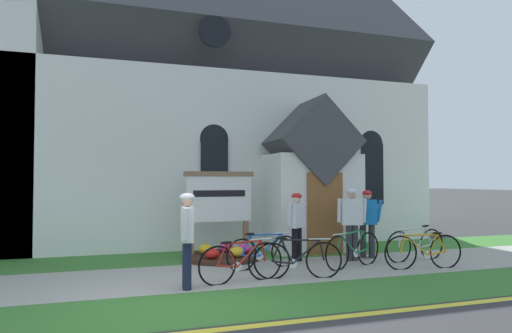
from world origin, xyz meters
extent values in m
plane|color=#333335|center=(0.00, 4.00, 0.00)|extent=(140.00, 140.00, 0.00)
cube|color=#99968E|center=(1.68, 1.68, 0.01)|extent=(32.00, 2.37, 0.01)
cube|color=#38722D|center=(1.68, -0.38, 0.00)|extent=(32.00, 1.75, 0.01)
cube|color=#38722D|center=(1.68, 3.84, 0.00)|extent=(24.00, 1.93, 0.01)
cube|color=yellow|center=(1.68, -1.40, 0.00)|extent=(28.00, 0.16, 0.01)
cube|color=white|center=(1.68, 8.93, 2.52)|extent=(14.24, 8.25, 5.04)
cube|color=#424247|center=(1.68, 8.93, 6.48)|extent=(14.74, 8.40, 8.40)
cube|color=white|center=(4.24, 4.00, 1.30)|extent=(2.40, 1.60, 2.60)
cube|color=#424247|center=(4.24, 4.00, 2.95)|extent=(2.40, 1.80, 2.40)
cube|color=brown|center=(4.24, 3.18, 1.05)|extent=(1.00, 0.06, 2.10)
cube|color=black|center=(1.68, 4.77, 2.10)|extent=(0.76, 0.06, 1.90)
cone|color=black|center=(1.68, 4.77, 3.05)|extent=(0.80, 0.06, 0.80)
cube|color=black|center=(6.66, 4.77, 2.10)|extent=(0.76, 0.06, 1.90)
cone|color=black|center=(6.66, 4.77, 3.05)|extent=(0.80, 0.06, 0.80)
cylinder|color=black|center=(1.68, 4.77, 6.05)|extent=(0.90, 0.06, 0.90)
cube|color=#7F6047|center=(0.89, 3.69, 0.44)|extent=(0.12, 0.12, 0.87)
cube|color=#7F6047|center=(2.28, 3.72, 0.44)|extent=(0.12, 0.12, 0.87)
cube|color=white|center=(1.58, 3.70, 1.44)|extent=(1.66, 0.12, 1.13)
cube|color=#7F6047|center=(1.58, 3.70, 2.06)|extent=(1.78, 0.16, 0.12)
cube|color=black|center=(1.58, 3.66, 1.57)|extent=(1.33, 0.04, 0.16)
cylinder|color=#382319|center=(1.58, 3.35, 0.05)|extent=(1.89, 1.89, 0.10)
ellipsoid|color=#CC338C|center=(2.14, 3.38, 0.22)|extent=(0.36, 0.36, 0.24)
ellipsoid|color=#CC338C|center=(1.76, 3.72, 0.22)|extent=(0.36, 0.36, 0.24)
ellipsoid|color=gold|center=(1.22, 3.62, 0.22)|extent=(0.36, 0.36, 0.24)
ellipsoid|color=red|center=(1.24, 2.93, 0.22)|extent=(0.36, 0.36, 0.24)
ellipsoid|color=gold|center=(1.84, 2.96, 0.22)|extent=(0.36, 0.36, 0.24)
torus|color=black|center=(4.56, 1.69, 0.36)|extent=(0.72, 0.29, 0.75)
torus|color=black|center=(3.61, 1.34, 0.36)|extent=(0.72, 0.29, 0.75)
cylinder|color=#19723F|center=(3.93, 1.46, 0.52)|extent=(0.53, 0.23, 0.46)
cylinder|color=#19723F|center=(4.04, 1.49, 0.76)|extent=(0.72, 0.30, 0.08)
cylinder|color=#19723F|center=(4.28, 1.59, 0.54)|extent=(0.25, 0.12, 0.49)
cylinder|color=#19723F|center=(4.37, 1.62, 0.33)|extent=(0.40, 0.18, 0.09)
cylinder|color=#19723F|center=(4.48, 1.66, 0.57)|extent=(0.22, 0.11, 0.44)
cylinder|color=#19723F|center=(3.65, 1.35, 0.55)|extent=(0.12, 0.07, 0.39)
ellipsoid|color=black|center=(4.39, 1.63, 0.81)|extent=(0.25, 0.16, 0.05)
cylinder|color=silver|center=(3.68, 1.36, 0.76)|extent=(0.42, 0.18, 0.03)
cylinder|color=silver|center=(4.18, 1.55, 0.30)|extent=(0.18, 0.08, 0.18)
torus|color=black|center=(1.66, 1.87, 0.33)|extent=(0.70, 0.17, 0.70)
torus|color=black|center=(2.70, 2.07, 0.33)|extent=(0.70, 0.17, 0.70)
cylinder|color=#194CA5|center=(2.35, 2.00, 0.50)|extent=(0.57, 0.14, 0.47)
cylinder|color=#194CA5|center=(2.23, 1.98, 0.73)|extent=(0.78, 0.18, 0.05)
cylinder|color=#194CA5|center=(1.96, 1.92, 0.51)|extent=(0.27, 0.09, 0.47)
cylinder|color=#194CA5|center=(1.87, 1.91, 0.31)|extent=(0.43, 0.12, 0.09)
cylinder|color=#194CA5|center=(1.75, 1.88, 0.53)|extent=(0.23, 0.08, 0.42)
cylinder|color=#194CA5|center=(2.66, 2.06, 0.53)|extent=(0.13, 0.06, 0.40)
ellipsoid|color=black|center=(1.85, 1.90, 0.77)|extent=(0.25, 0.12, 0.05)
cylinder|color=silver|center=(2.62, 2.05, 0.74)|extent=(0.44, 0.11, 0.03)
cylinder|color=silver|center=(2.08, 1.95, 0.28)|extent=(0.18, 0.05, 0.18)
torus|color=black|center=(6.40, 1.83, 0.36)|extent=(0.74, 0.14, 0.75)
torus|color=black|center=(5.38, 1.69, 0.36)|extent=(0.74, 0.14, 0.75)
cylinder|color=#B7B7BC|center=(5.72, 1.74, 0.52)|extent=(0.56, 0.11, 0.46)
cylinder|color=#B7B7BC|center=(5.84, 1.75, 0.76)|extent=(0.77, 0.14, 0.07)
cylinder|color=#B7B7BC|center=(6.10, 1.79, 0.54)|extent=(0.26, 0.07, 0.49)
cylinder|color=#B7B7BC|center=(6.20, 1.80, 0.33)|extent=(0.42, 0.09, 0.09)
cylinder|color=#B7B7BC|center=(6.31, 1.82, 0.57)|extent=(0.22, 0.07, 0.44)
cylinder|color=#B7B7BC|center=(5.42, 1.69, 0.55)|extent=(0.12, 0.05, 0.39)
ellipsoid|color=black|center=(6.22, 1.80, 0.81)|extent=(0.25, 0.11, 0.05)
cylinder|color=silver|center=(5.46, 1.70, 0.76)|extent=(0.44, 0.09, 0.03)
cylinder|color=silver|center=(5.99, 1.77, 0.30)|extent=(0.18, 0.04, 0.18)
torus|color=black|center=(0.92, 0.85, 0.35)|extent=(0.73, 0.16, 0.74)
torus|color=black|center=(1.89, 1.02, 0.35)|extent=(0.73, 0.16, 0.74)
cylinder|color=#A51E19|center=(1.56, 0.96, 0.53)|extent=(0.53, 0.13, 0.49)
cylinder|color=#A51E19|center=(1.45, 0.94, 0.74)|extent=(0.72, 0.16, 0.06)
cylinder|color=#A51E19|center=(1.20, 0.90, 0.51)|extent=(0.25, 0.08, 0.45)
cylinder|color=#A51E19|center=(1.11, 0.88, 0.32)|extent=(0.40, 0.10, 0.09)
cylinder|color=#A51E19|center=(1.01, 0.87, 0.54)|extent=(0.21, 0.07, 0.39)
cylinder|color=#A51E19|center=(1.85, 1.01, 0.55)|extent=(0.12, 0.05, 0.41)
ellipsoid|color=black|center=(1.09, 0.88, 0.76)|extent=(0.25, 0.12, 0.05)
cylinder|color=silver|center=(1.81, 1.00, 0.78)|extent=(0.44, 0.10, 0.03)
cylinder|color=silver|center=(1.31, 0.92, 0.30)|extent=(0.18, 0.05, 0.18)
torus|color=black|center=(2.03, 1.03, 0.34)|extent=(0.71, 0.20, 0.72)
torus|color=black|center=(3.02, 0.80, 0.34)|extent=(0.71, 0.20, 0.72)
cylinder|color=black|center=(2.69, 0.88, 0.51)|extent=(0.55, 0.16, 0.47)
cylinder|color=black|center=(2.58, 0.90, 0.74)|extent=(0.74, 0.20, 0.05)
cylinder|color=black|center=(2.32, 0.96, 0.52)|extent=(0.26, 0.09, 0.47)
cylinder|color=black|center=(2.23, 0.98, 0.32)|extent=(0.41, 0.13, 0.09)
cylinder|color=black|center=(2.12, 1.01, 0.55)|extent=(0.22, 0.08, 0.42)
cylinder|color=black|center=(2.98, 0.81, 0.54)|extent=(0.12, 0.06, 0.40)
ellipsoid|color=black|center=(2.21, 0.98, 0.78)|extent=(0.25, 0.13, 0.05)
cylinder|color=silver|center=(2.94, 0.82, 0.76)|extent=(0.44, 0.13, 0.03)
cylinder|color=silver|center=(2.43, 0.93, 0.29)|extent=(0.18, 0.06, 0.18)
torus|color=black|center=(5.95, 0.85, 0.36)|extent=(0.74, 0.14, 0.75)
torus|color=black|center=(4.92, 1.00, 0.36)|extent=(0.74, 0.14, 0.75)
cylinder|color=orange|center=(5.27, 0.95, 0.52)|extent=(0.56, 0.12, 0.46)
cylinder|color=orange|center=(5.38, 0.93, 0.73)|extent=(0.76, 0.15, 0.04)
cylinder|color=orange|center=(5.65, 0.89, 0.52)|extent=(0.26, 0.07, 0.45)
cylinder|color=orange|center=(5.74, 0.88, 0.33)|extent=(0.42, 0.10, 0.09)
cylinder|color=orange|center=(5.85, 0.86, 0.54)|extent=(0.22, 0.07, 0.39)
cylinder|color=orange|center=(4.96, 0.99, 0.54)|extent=(0.12, 0.05, 0.38)
ellipsoid|color=black|center=(5.76, 0.87, 0.76)|extent=(0.25, 0.11, 0.05)
cylinder|color=silver|center=(5.00, 0.98, 0.75)|extent=(0.44, 0.09, 0.03)
cylinder|color=silver|center=(5.54, 0.91, 0.30)|extent=(0.18, 0.05, 0.18)
cylinder|color=#191E38|center=(0.35, 0.66, 0.42)|extent=(0.15, 0.15, 0.83)
cylinder|color=#191E38|center=(0.36, 0.82, 0.42)|extent=(0.15, 0.15, 0.83)
cube|color=silver|center=(0.35, 0.74, 1.13)|extent=(0.23, 0.48, 0.61)
sphere|color=tan|center=(0.35, 0.74, 1.55)|extent=(0.21, 0.21, 0.21)
ellipsoid|color=silver|center=(0.35, 0.74, 1.60)|extent=(0.28, 0.25, 0.15)
cylinder|color=silver|center=(0.29, 0.46, 1.17)|extent=(0.09, 0.16, 0.55)
cylinder|color=silver|center=(0.42, 1.02, 1.17)|extent=(0.09, 0.15, 0.55)
cylinder|color=#2D2D33|center=(4.37, 2.19, 0.42)|extent=(0.15, 0.15, 0.85)
cylinder|color=#2D2D33|center=(4.51, 2.16, 0.42)|extent=(0.15, 0.15, 0.85)
cube|color=silver|center=(4.44, 2.18, 1.16)|extent=(0.51, 0.30, 0.62)
sphere|color=tan|center=(4.44, 2.18, 1.58)|extent=(0.22, 0.22, 0.22)
ellipsoid|color=silver|center=(4.44, 2.18, 1.64)|extent=(0.28, 0.32, 0.15)
cylinder|color=silver|center=(4.17, 2.28, 1.19)|extent=(0.09, 0.12, 0.56)
cylinder|color=silver|center=(4.71, 2.08, 1.19)|extent=(0.09, 0.16, 0.56)
cylinder|color=#2D2D33|center=(5.09, 2.37, 0.41)|extent=(0.15, 0.15, 0.82)
cylinder|color=#2D2D33|center=(4.91, 2.46, 0.41)|extent=(0.15, 0.15, 0.82)
cube|color=blue|center=(5.00, 2.41, 1.12)|extent=(0.50, 0.39, 0.60)
sphere|color=tan|center=(5.00, 2.41, 1.53)|extent=(0.21, 0.21, 0.21)
ellipsoid|color=red|center=(5.00, 2.41, 1.59)|extent=(0.32, 0.34, 0.15)
cylinder|color=blue|center=(5.23, 2.25, 1.15)|extent=(0.09, 0.23, 0.54)
cylinder|color=blue|center=(4.77, 2.57, 1.15)|extent=(0.09, 0.09, 0.54)
cylinder|color=black|center=(3.11, 2.46, 0.40)|extent=(0.15, 0.15, 0.79)
cylinder|color=black|center=(3.25, 2.57, 0.40)|extent=(0.15, 0.15, 0.79)
cube|color=silver|center=(3.18, 2.52, 1.08)|extent=(0.47, 0.43, 0.58)
sphere|color=beige|center=(3.18, 2.52, 1.47)|extent=(0.20, 0.20, 0.20)
ellipsoid|color=red|center=(3.18, 2.52, 1.53)|extent=(0.33, 0.33, 0.14)
cylinder|color=silver|center=(2.94, 2.38, 1.11)|extent=(0.09, 0.15, 0.53)
cylinder|color=silver|center=(3.42, 2.65, 1.11)|extent=(0.09, 0.24, 0.52)
cylinder|color=#4C3823|center=(7.80, 8.08, 1.18)|extent=(0.31, 0.31, 2.36)
cone|color=#23662D|center=(7.80, 8.08, 5.15)|extent=(4.30, 4.30, 5.58)
camera|label=1|loc=(-0.73, -6.78, 1.90)|focal=29.98mm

